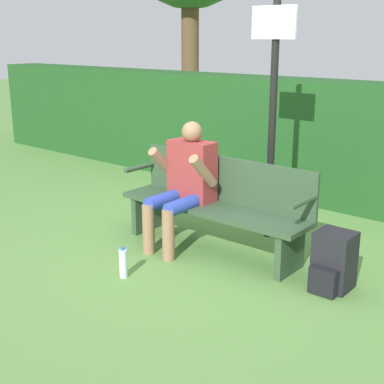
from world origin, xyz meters
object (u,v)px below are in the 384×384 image
(backpack, at_px, (333,262))
(water_bottle, at_px, (123,263))
(signpost, at_px, (272,103))
(park_bench, at_px, (216,203))
(person_seated, at_px, (185,180))

(backpack, relative_size, water_bottle, 1.76)
(water_bottle, height_order, signpost, signpost)
(backpack, height_order, signpost, signpost)
(park_bench, relative_size, backpack, 4.06)
(park_bench, xyz_separation_m, backpack, (1.21, -0.09, -0.22))
(signpost, bearing_deg, person_seated, -124.77)
(person_seated, height_order, water_bottle, person_seated)
(water_bottle, relative_size, signpost, 0.12)
(park_bench, height_order, backpack, park_bench)
(park_bench, distance_m, backpack, 1.23)
(backpack, bearing_deg, person_seated, -178.61)
(person_seated, bearing_deg, park_bench, 25.16)
(water_bottle, bearing_deg, signpost, 75.55)
(backpack, bearing_deg, water_bottle, -147.12)
(person_seated, relative_size, water_bottle, 4.44)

